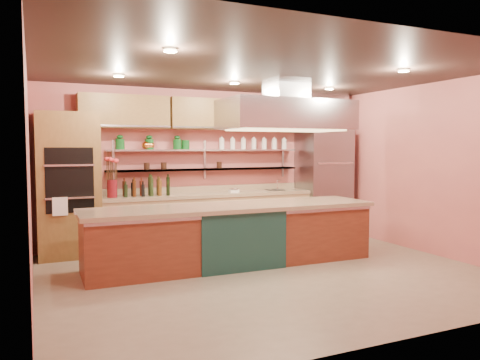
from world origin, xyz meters
name	(u,v)px	position (x,y,z in m)	size (l,w,h in m)	color
floor	(269,274)	(0.00, 0.00, -0.01)	(6.00, 5.00, 0.02)	gray
ceiling	(269,70)	(0.00, 0.00, 2.80)	(6.00, 5.00, 0.02)	black
wall_back	(207,166)	(0.00, 2.50, 1.40)	(6.00, 0.04, 2.80)	#C7645E
wall_front	(400,187)	(0.00, -2.50, 1.40)	(6.00, 0.04, 2.80)	#C7645E
wall_left	(29,179)	(-3.00, 0.00, 1.40)	(0.04, 5.00, 2.80)	#C7645E
wall_right	(432,169)	(3.00, 0.00, 1.40)	(0.04, 5.00, 2.80)	#C7645E
oven_stack	(68,185)	(-2.45, 2.18, 1.15)	(0.95, 0.64, 2.30)	brown
refrigerator	(324,183)	(2.35, 2.14, 1.05)	(0.95, 0.72, 2.10)	gray
back_counter	(210,219)	(-0.05, 2.20, 0.47)	(3.84, 0.64, 0.93)	tan
wall_shelf_lower	(207,169)	(-0.05, 2.37, 1.35)	(3.60, 0.26, 0.03)	#B8BBC0
wall_shelf_upper	(206,150)	(-0.05, 2.37, 1.70)	(3.60, 0.26, 0.03)	#B8BBC0
upper_cabinets	(210,114)	(0.00, 2.32, 2.35)	(4.60, 0.36, 0.55)	brown
range_hood	(286,115)	(0.63, 0.66, 2.25)	(2.00, 1.00, 0.45)	#B8BBC0
ceiling_downlights	(263,74)	(0.00, 0.20, 2.77)	(4.00, 2.80, 0.02)	#FFE5A5
island	(232,235)	(-0.27, 0.66, 0.45)	(4.29, 0.93, 0.90)	brown
flower_vase	(112,189)	(-1.78, 2.15, 1.08)	(0.16, 0.16, 0.29)	maroon
oil_bottle_cluster	(147,188)	(-1.21, 2.15, 1.06)	(0.84, 0.24, 0.27)	black
kitchen_scale	(234,190)	(0.40, 2.15, 0.98)	(0.17, 0.13, 0.09)	white
bar_faucet	(277,185)	(1.36, 2.25, 1.03)	(0.03, 0.03, 0.20)	silver
copper_kettle	(147,145)	(-1.14, 2.37, 1.79)	(0.18, 0.18, 0.15)	orange
green_canister	(186,145)	(-0.45, 2.37, 1.80)	(0.14, 0.14, 0.16)	#104B18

